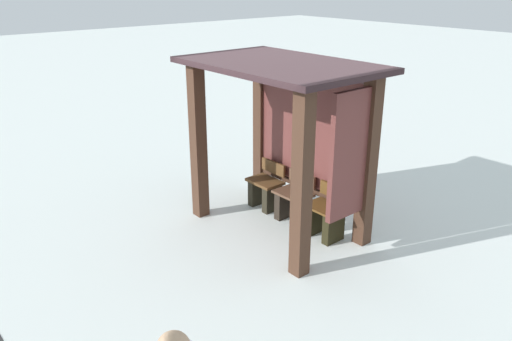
# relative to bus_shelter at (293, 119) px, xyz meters

# --- Properties ---
(ground_plane) EXTENTS (60.00, 60.00, 0.00)m
(ground_plane) POSITION_rel_bus_shelter_xyz_m (-0.09, -0.18, -1.68)
(ground_plane) COLOR white
(bus_shelter) EXTENTS (2.72, 1.75, 2.49)m
(bus_shelter) POSITION_rel_bus_shelter_xyz_m (0.00, 0.00, 0.00)
(bus_shelter) COLOR #41291C
(bus_shelter) RESTS_ON ground
(bench_left_inside) EXTENTS (0.56, 0.39, 0.76)m
(bench_left_inside) POSITION_rel_bus_shelter_xyz_m (-0.75, 0.16, -1.38)
(bench_left_inside) COLOR brown
(bench_left_inside) RESTS_ON ground
(bench_center_inside) EXTENTS (0.56, 0.41, 0.77)m
(bench_center_inside) POSITION_rel_bus_shelter_xyz_m (-0.09, 0.16, -1.38)
(bench_center_inside) COLOR brown
(bench_center_inside) RESTS_ON ground
(bench_right_inside) EXTENTS (0.56, 0.41, 0.77)m
(bench_right_inside) POSITION_rel_bus_shelter_xyz_m (0.56, 0.16, -1.38)
(bench_right_inside) COLOR #573817
(bench_right_inside) RESTS_ON ground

